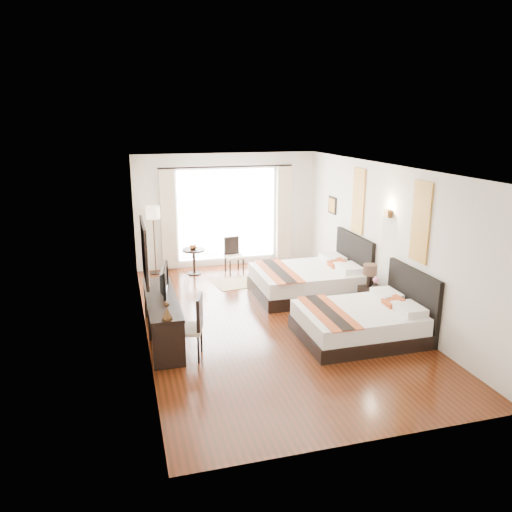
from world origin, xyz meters
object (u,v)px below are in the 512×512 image
object	(u,v)px
desk_chair	(188,339)
window_chair	(234,262)
nightstand	(373,300)
table_lamp	(370,271)
bed_near	(363,321)
console_desk	(162,318)
side_table	(194,262)
vase	(376,286)
floor_lamp	(153,217)
bed_far	(310,280)
fruit_bowl	(193,248)
television	(161,280)

from	to	relation	value
desk_chair	window_chair	world-z (taller)	desk_chair
nightstand	table_lamp	xyz separation A→B (m)	(-0.03, 0.14, 0.54)
bed_near	nightstand	world-z (taller)	bed_near
nightstand	console_desk	distance (m)	3.99
bed_near	nightstand	bearing A→B (deg)	54.16
console_desk	desk_chair	distance (m)	0.85
side_table	console_desk	bearing A→B (deg)	-106.88
vase	floor_lamp	size ratio (longest dim) A/B	0.09
bed_far	console_desk	size ratio (longest dim) A/B	1.00
bed_near	fruit_bowl	world-z (taller)	bed_near
nightstand	table_lamp	distance (m)	0.56
television	desk_chair	bearing A→B (deg)	-153.71
table_lamp	console_desk	world-z (taller)	table_lamp
floor_lamp	television	bearing A→B (deg)	-92.46
vase	floor_lamp	world-z (taller)	floor_lamp
window_chair	fruit_bowl	bearing A→B (deg)	-105.56
side_table	floor_lamp	bearing A→B (deg)	163.54
television	floor_lamp	bearing A→B (deg)	6.36
television	window_chair	world-z (taller)	television
television	fruit_bowl	size ratio (longest dim) A/B	4.22
bed_near	table_lamp	xyz separation A→B (m)	(0.68, 1.12, 0.49)
vase	window_chair	bearing A→B (deg)	120.66
bed_far	desk_chair	xyz separation A→B (m)	(-2.87, -2.19, -0.01)
bed_near	side_table	distance (m)	4.87
bed_near	console_desk	xyz separation A→B (m)	(-3.28, 0.84, 0.08)
window_chair	nightstand	bearing A→B (deg)	23.89
vase	fruit_bowl	size ratio (longest dim) A/B	0.75
bed_far	floor_lamp	size ratio (longest dim) A/B	1.34
fruit_bowl	window_chair	world-z (taller)	window_chair
vase	desk_chair	world-z (taller)	desk_chair
bed_near	floor_lamp	size ratio (longest dim) A/B	1.24
television	window_chair	size ratio (longest dim) A/B	0.94
nightstand	console_desk	size ratio (longest dim) A/B	0.23
bed_far	vase	bearing A→B (deg)	-60.92
table_lamp	console_desk	size ratio (longest dim) A/B	0.19
vase	television	world-z (taller)	television
nightstand	window_chair	distance (m)	3.78
nightstand	desk_chair	world-z (taller)	desk_chair
table_lamp	window_chair	distance (m)	3.68
floor_lamp	window_chair	size ratio (longest dim) A/B	1.91
nightstand	table_lamp	size ratio (longest dim) A/B	1.21
nightstand	window_chair	bearing A→B (deg)	121.71
bed_far	nightstand	size ratio (longest dim) A/B	4.32
bed_far	fruit_bowl	size ratio (longest dim) A/B	11.49
vase	desk_chair	distance (m)	3.74
vase	bed_near	bearing A→B (deg)	-128.10
vase	floor_lamp	distance (m)	5.37
television	desk_chair	size ratio (longest dim) A/B	0.80
nightstand	side_table	distance (m)	4.45
bed_near	console_desk	world-z (taller)	bed_near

